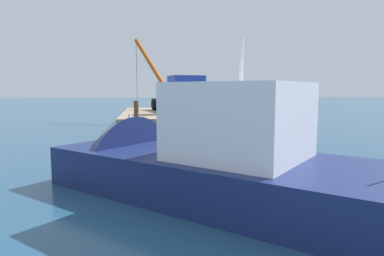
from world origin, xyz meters
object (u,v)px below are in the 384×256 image
at_px(dock_worker, 206,100).
at_px(salvaged_car, 195,132).
at_px(crane_truck, 179,94).
at_px(moored_yacht, 174,174).

distance_m(dock_worker, salvaged_car, 6.41).
bearing_deg(salvaged_car, crane_truck, -179.27).
distance_m(crane_truck, moored_yacht, 16.80).
height_order(salvaged_car, moored_yacht, moored_yacht).
relative_size(dock_worker, salvaged_car, 0.45).
bearing_deg(moored_yacht, salvaged_car, 167.46).
relative_size(crane_truck, moored_yacht, 0.91).
relative_size(salvaged_car, moored_yacht, 0.36).
height_order(dock_worker, moored_yacht, moored_yacht).
bearing_deg(moored_yacht, crane_truck, 173.94).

